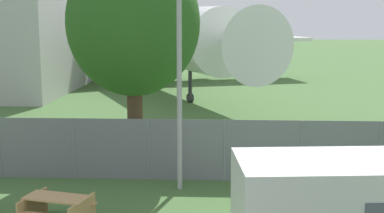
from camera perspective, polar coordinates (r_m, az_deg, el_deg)
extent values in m
cylinder|color=slate|center=(18.50, -12.55, -4.39)|extent=(0.07, 0.07, 2.08)
cylinder|color=slate|center=(18.00, -4.68, -4.59)|extent=(0.07, 0.07, 2.08)
cylinder|color=slate|center=(17.85, 3.47, -4.69)|extent=(0.07, 0.07, 2.08)
cylinder|color=slate|center=(18.06, 11.60, -4.70)|extent=(0.07, 0.07, 2.08)
cylinder|color=slate|center=(18.63, 19.38, -4.63)|extent=(0.07, 0.07, 2.08)
cube|color=slate|center=(18.00, -4.68, -4.59)|extent=(56.00, 0.01, 2.08)
cylinder|color=white|center=(42.43, -4.83, 7.70)|extent=(15.37, 27.48, 3.91)
cone|color=white|center=(27.38, 5.16, 6.64)|extent=(5.18, 5.18, 3.91)
cone|color=white|center=(58.56, -9.64, 8.13)|extent=(5.23, 5.91, 3.52)
cube|color=white|center=(46.85, 4.56, 7.17)|extent=(13.40, 7.46, 0.30)
cylinder|color=#939399|center=(46.42, 2.21, 5.90)|extent=(3.06, 3.93, 1.76)
cube|color=white|center=(42.22, -16.37, 6.54)|extent=(12.92, 10.24, 0.30)
cylinder|color=#939399|center=(42.86, -13.79, 5.31)|extent=(3.06, 3.93, 1.76)
cube|color=white|center=(55.02, -8.84, 8.47)|extent=(9.12, 6.42, 0.20)
cylinder|color=#2D2D33|center=(33.96, -0.20, 2.18)|extent=(0.24, 0.24, 2.08)
cylinder|color=#2D2D33|center=(34.07, -0.20, 0.91)|extent=(0.51, 0.63, 0.56)
cylinder|color=#2D2D33|center=(44.70, -2.42, 3.98)|extent=(0.24, 0.24, 2.08)
cylinder|color=#2D2D33|center=(44.78, -2.42, 3.01)|extent=(0.51, 0.63, 0.56)
cylinder|color=#2D2D33|center=(43.39, -8.29, 3.71)|extent=(0.24, 0.24, 2.08)
cylinder|color=#2D2D33|center=(43.47, -8.27, 2.72)|extent=(0.51, 0.63, 0.56)
cube|color=tan|center=(14.69, -14.25, -9.38)|extent=(1.81, 1.14, 0.04)
cube|color=tan|center=(15.25, -13.12, -9.82)|extent=(1.70, 0.67, 0.04)
cube|color=tan|center=(15.19, -16.63, -10.33)|extent=(0.39, 1.37, 0.74)
cylinder|color=#4C3823|center=(19.70, -6.08, -1.70)|extent=(0.57, 0.57, 3.19)
ellipsoid|color=#28561E|center=(19.32, -6.27, 8.87)|extent=(4.76, 4.76, 5.23)
cylinder|color=#99999E|center=(16.53, -1.36, 3.07)|extent=(0.16, 0.16, 7.13)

